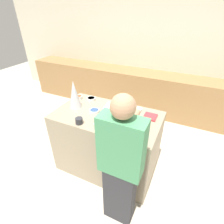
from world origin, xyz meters
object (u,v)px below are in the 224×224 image
at_px(baking_tray, 113,122).
at_px(candy_bowl_center_rear, 91,99).
at_px(gingerbread_house, 113,114).
at_px(candy_bowl_far_left, 146,124).
at_px(candy_bowl_far_right, 79,97).
at_px(candy_bowl_near_tray_right, 94,111).
at_px(candy_bowl_behind_tray, 134,115).
at_px(person, 121,166).
at_px(mug, 79,121).
at_px(cookbook, 150,117).
at_px(candy_bowl_beside_tree, 111,104).
at_px(decorative_tree, 74,94).
at_px(candy_bowl_near_tray_left, 139,110).

bearing_deg(baking_tray, candy_bowl_center_rear, 144.05).
height_order(gingerbread_house, candy_bowl_far_left, gingerbread_house).
distance_m(baking_tray, candy_bowl_far_right, 0.82).
relative_size(candy_bowl_near_tray_right, candy_bowl_behind_tray, 1.21).
distance_m(candy_bowl_far_left, person, 0.63).
height_order(candy_bowl_far_right, mug, mug).
height_order(gingerbread_house, candy_bowl_near_tray_right, gingerbread_house).
xyz_separation_m(candy_bowl_behind_tray, person, (0.12, -0.73, -0.15)).
bearing_deg(mug, baking_tray, 27.06).
xyz_separation_m(candy_bowl_far_right, person, (1.05, -0.84, -0.15)).
relative_size(baking_tray, cookbook, 2.38).
distance_m(gingerbread_house, candy_bowl_near_tray_right, 0.37).
height_order(baking_tray, candy_bowl_far_left, candy_bowl_far_left).
relative_size(baking_tray, candy_bowl_near_tray_right, 2.98).
relative_size(baking_tray, candy_bowl_far_right, 3.99).
bearing_deg(candy_bowl_center_rear, candy_bowl_beside_tree, -4.00).
relative_size(candy_bowl_behind_tray, mug, 1.27).
relative_size(candy_bowl_beside_tree, person, 0.08).
distance_m(gingerbread_house, candy_bowl_far_left, 0.41).
bearing_deg(candy_bowl_near_tray_right, baking_tray, -20.00).
distance_m(mug, person, 0.76).
xyz_separation_m(mug, person, (0.68, -0.30, -0.16)).
xyz_separation_m(baking_tray, decorative_tree, (-0.64, 0.13, 0.19)).
bearing_deg(cookbook, person, -94.82).
xyz_separation_m(candy_bowl_near_tray_left, cookbook, (0.19, -0.09, -0.01)).
bearing_deg(gingerbread_house, cookbook, 39.59).
height_order(baking_tray, candy_bowl_center_rear, candy_bowl_center_rear).
height_order(cookbook, person, person).
bearing_deg(person, mug, 156.08).
height_order(gingerbread_house, candy_bowl_behind_tray, gingerbread_house).
relative_size(baking_tray, candy_bowl_near_tray_left, 4.33).
distance_m(candy_bowl_center_rear, mug, 0.61).
height_order(candy_bowl_center_rear, person, person).
height_order(candy_bowl_far_left, candy_bowl_center_rear, candy_bowl_center_rear).
xyz_separation_m(candy_bowl_behind_tray, candy_bowl_far_right, (-0.93, 0.12, 0.00)).
xyz_separation_m(baking_tray, candy_bowl_far_left, (0.38, 0.12, 0.02)).
bearing_deg(cookbook, baking_tray, -140.41).
bearing_deg(candy_bowl_near_tray_right, cookbook, 15.35).
bearing_deg(gingerbread_house, candy_bowl_near_tray_right, 160.05).
bearing_deg(mug, candy_bowl_beside_tree, 74.03).
bearing_deg(baking_tray, cookbook, 39.59).
bearing_deg(candy_bowl_near_tray_right, candy_bowl_center_rear, 128.12).
xyz_separation_m(candy_bowl_far_left, candy_bowl_far_right, (-1.12, 0.23, 0.01)).
relative_size(candy_bowl_beside_tree, cookbook, 0.71).
distance_m(cookbook, person, 0.82).
distance_m(baking_tray, decorative_tree, 0.68).
height_order(decorative_tree, candy_bowl_beside_tree, decorative_tree).
distance_m(candy_bowl_far_right, person, 1.36).
distance_m(candy_bowl_near_tray_right, candy_bowl_far_left, 0.71).
bearing_deg(candy_bowl_near_tray_left, candy_bowl_far_right, -176.74).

